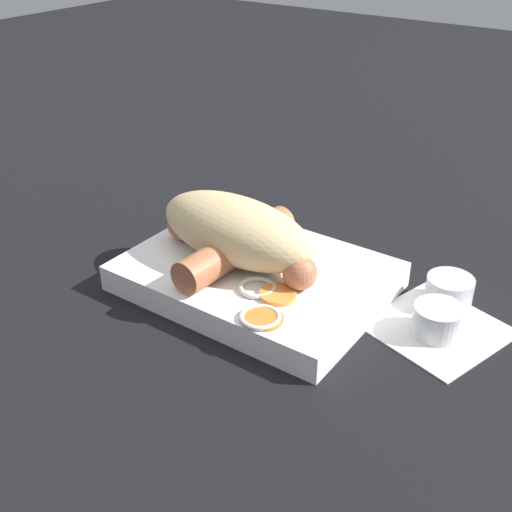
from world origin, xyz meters
TOP-DOWN VIEW (x-y plane):
  - ground_plane at (0.00, 0.00)m, footprint 3.00×3.00m
  - food_tray at (0.00, 0.00)m, footprint 0.25×0.19m
  - bread_roll at (-0.02, -0.00)m, footprint 0.18×0.09m
  - sausage at (-0.02, -0.01)m, footprint 0.19×0.15m
  - pickled_veggies at (0.05, -0.05)m, footprint 0.07×0.08m
  - napkin at (0.18, 0.04)m, footprint 0.14×0.14m
  - condiment_cup_near at (0.18, 0.03)m, footprint 0.05×0.05m
  - condiment_cup_far at (0.17, 0.08)m, footprint 0.05×0.05m

SIDE VIEW (x-z plane):
  - ground_plane at x=0.00m, z-range 0.00..0.00m
  - napkin at x=0.18m, z-range 0.00..0.00m
  - condiment_cup_near at x=0.18m, z-range 0.00..0.03m
  - condiment_cup_far at x=0.17m, z-range 0.00..0.03m
  - food_tray at x=0.00m, z-range 0.00..0.03m
  - pickled_veggies at x=0.05m, z-range 0.03..0.03m
  - sausage at x=-0.02m, z-range 0.03..0.06m
  - bread_roll at x=-0.02m, z-range 0.03..0.09m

